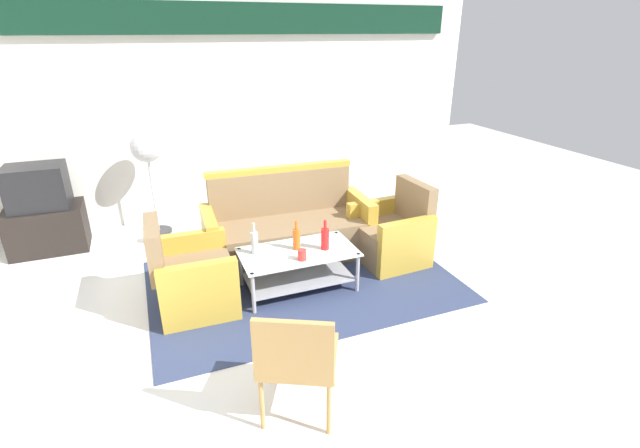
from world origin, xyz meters
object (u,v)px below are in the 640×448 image
(armchair_right, at_px, (392,235))
(wicker_chair, at_px, (297,356))
(pedestal_fan, at_px, (147,153))
(cup, at_px, (302,255))
(bottle_red, at_px, (325,238))
(tv_stand, at_px, (48,229))
(bottle_clear, at_px, (254,242))
(armchair_left, at_px, (192,278))
(coffee_table, at_px, (298,264))
(couch, at_px, (288,230))
(bottle_orange, at_px, (297,238))
(television, at_px, (37,187))

(armchair_right, height_order, wicker_chair, armchair_right)
(pedestal_fan, bearing_deg, cup, -60.84)
(bottle_red, distance_m, tv_stand, 3.27)
(armchair_right, xyz_separation_m, bottle_clear, (-1.55, -0.12, 0.24))
(armchair_left, relative_size, coffee_table, 0.77)
(armchair_left, bearing_deg, couch, 121.64)
(bottle_orange, distance_m, bottle_red, 0.27)
(bottle_orange, bearing_deg, bottle_red, -21.38)
(couch, distance_m, wicker_chair, 2.34)
(armchair_left, relative_size, armchair_right, 1.00)
(tv_stand, xyz_separation_m, wicker_chair, (1.84, -3.39, 0.23))
(tv_stand, relative_size, pedestal_fan, 0.63)
(cup, height_order, television, television)
(coffee_table, relative_size, television, 1.81)
(bottle_orange, distance_m, television, 3.01)
(armchair_right, xyz_separation_m, bottle_orange, (-1.15, -0.17, 0.23))
(television, bearing_deg, pedestal_fan, -176.55)
(couch, xyz_separation_m, wicker_chair, (-0.66, -2.24, 0.18))
(couch, distance_m, bottle_red, 0.80)
(coffee_table, bearing_deg, cup, -96.53)
(armchair_left, relative_size, bottle_orange, 2.91)
(armchair_right, distance_m, coffee_table, 1.18)
(bottle_orange, bearing_deg, pedestal_fan, 122.62)
(armchair_right, xyz_separation_m, television, (-3.53, 1.65, 0.47))
(tv_stand, height_order, pedestal_fan, pedestal_fan)
(pedestal_fan, bearing_deg, wicker_chair, -79.10)
(bottle_orange, relative_size, cup, 2.92)
(television, bearing_deg, bottle_red, 144.97)
(coffee_table, relative_size, bottle_clear, 3.56)
(armchair_right, xyz_separation_m, wicker_chair, (-1.69, -1.75, 0.21))
(armchair_left, height_order, television, television)
(tv_stand, bearing_deg, couch, -24.83)
(armchair_right, bearing_deg, bottle_orange, 95.42)
(bottle_clear, height_order, pedestal_fan, pedestal_fan)
(coffee_table, height_order, bottle_orange, bottle_orange)
(couch, xyz_separation_m, cup, (-0.15, -0.90, 0.14))
(couch, bearing_deg, bottle_red, 102.15)
(cup, bearing_deg, armchair_right, 18.93)
(bottle_orange, distance_m, pedestal_fan, 2.28)
(bottle_orange, height_order, pedestal_fan, pedestal_fan)
(armchair_left, distance_m, bottle_red, 1.28)
(armchair_right, bearing_deg, television, 61.71)
(tv_stand, bearing_deg, coffee_table, -38.30)
(bottle_clear, relative_size, bottle_orange, 1.06)
(cup, bearing_deg, bottle_orange, 83.43)
(pedestal_fan, bearing_deg, bottle_red, -53.64)
(armchair_left, height_order, bottle_orange, armchair_left)
(bottle_red, bearing_deg, pedestal_fan, 126.36)
(cup, relative_size, pedestal_fan, 0.08)
(bottle_clear, bearing_deg, coffee_table, -15.44)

